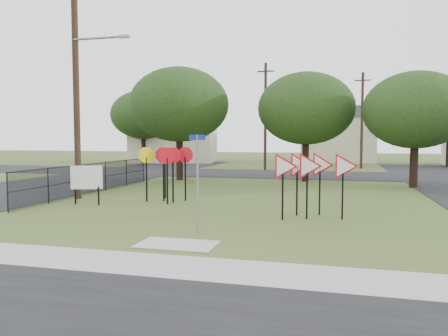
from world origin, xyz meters
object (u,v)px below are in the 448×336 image
(street_name_sign, at_px, (197,177))
(yield_sign_cluster, at_px, (310,169))
(info_board, at_px, (87,179))
(stop_sign_cluster, at_px, (167,161))

(street_name_sign, relative_size, yield_sign_cluster, 0.96)
(street_name_sign, height_order, info_board, street_name_sign)
(yield_sign_cluster, height_order, info_board, yield_sign_cluster)
(street_name_sign, bearing_deg, info_board, 146.68)
(street_name_sign, distance_m, stop_sign_cluster, 6.50)
(stop_sign_cluster, bearing_deg, street_name_sign, -60.32)
(yield_sign_cluster, bearing_deg, street_name_sign, -131.97)
(street_name_sign, distance_m, info_board, 7.24)
(street_name_sign, relative_size, stop_sign_cluster, 1.19)
(stop_sign_cluster, bearing_deg, yield_sign_cluster, -21.03)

